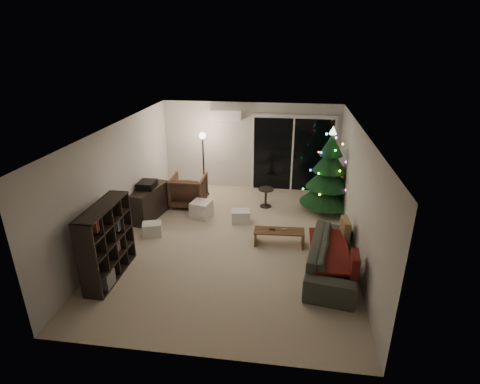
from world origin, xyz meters
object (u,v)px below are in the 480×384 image
object	(u,v)px
bookshelf	(98,241)
media_cabinet	(149,202)
coffee_table	(279,237)
sofa	(334,257)
armchair	(189,190)
christmas_tree	(329,171)

from	to	relation	value
bookshelf	media_cabinet	distance (m)	2.52
bookshelf	coffee_table	world-z (taller)	bookshelf
bookshelf	media_cabinet	world-z (taller)	bookshelf
sofa	coffee_table	xyz separation A→B (m)	(-1.06, 0.88, -0.16)
sofa	armchair	bearing A→B (deg)	62.41
media_cabinet	bookshelf	bearing A→B (deg)	-79.26
christmas_tree	coffee_table	bearing A→B (deg)	-121.32
coffee_table	christmas_tree	world-z (taller)	christmas_tree
media_cabinet	christmas_tree	bearing A→B (deg)	22.77
coffee_table	sofa	bearing A→B (deg)	-42.30
armchair	coffee_table	distance (m)	3.03
bookshelf	media_cabinet	bearing A→B (deg)	110.80
bookshelf	sofa	world-z (taller)	bookshelf
media_cabinet	armchair	xyz separation A→B (m)	(0.78, 0.84, 0.02)
christmas_tree	bookshelf	bearing A→B (deg)	-141.86
bookshelf	coffee_table	size ratio (longest dim) A/B	1.34
christmas_tree	sofa	bearing A→B (deg)	-91.29
christmas_tree	media_cabinet	bearing A→B (deg)	-167.97
bookshelf	sofa	size ratio (longest dim) A/B	0.65
media_cabinet	christmas_tree	distance (m)	4.52
media_cabinet	coffee_table	bearing A→B (deg)	-5.12
sofa	coffee_table	size ratio (longest dim) A/B	2.08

